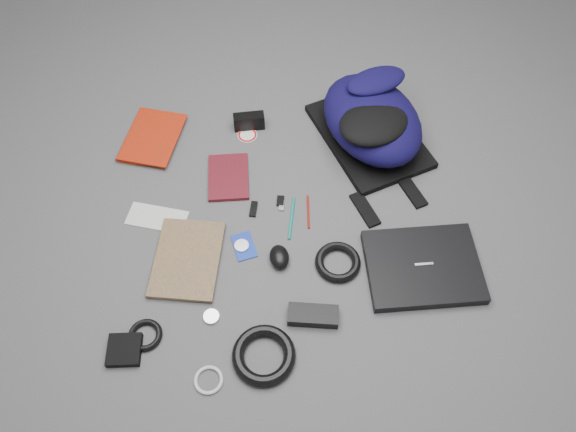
{
  "coord_description": "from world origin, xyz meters",
  "views": [
    {
      "loc": [
        -0.15,
        -0.95,
        1.51
      ],
      "look_at": [
        0.0,
        0.0,
        0.02
      ],
      "focal_mm": 35.0,
      "sensor_mm": 36.0,
      "label": 1
    }
  ],
  "objects": [
    {
      "name": "backpack",
      "position": [
        0.33,
        0.29,
        0.1
      ],
      "size": [
        0.43,
        0.53,
        0.19
      ],
      "primitive_type": null,
      "rotation": [
        0.0,
        0.0,
        0.27
      ],
      "color": "black",
      "rests_on": "ground"
    },
    {
      "name": "sticker_disc",
      "position": [
        -0.09,
        0.37,
        0.0
      ],
      "size": [
        0.07,
        0.07,
        0.0
      ],
      "primitive_type": "cylinder",
      "rotation": [
        0.0,
        0.0,
        -0.03
      ],
      "color": "white",
      "rests_on": "ground"
    },
    {
      "name": "cable_coil",
      "position": [
        0.12,
        -0.18,
        0.01
      ],
      "size": [
        0.16,
        0.16,
        0.03
      ],
      "primitive_type": "torus",
      "rotation": [
        0.0,
        0.0,
        -0.13
      ],
      "color": "black",
      "rests_on": "ground"
    },
    {
      "name": "pen_red",
      "position": [
        0.07,
        0.02,
        0.0
      ],
      "size": [
        0.03,
        0.12,
        0.01
      ],
      "primitive_type": "cylinder",
      "rotation": [
        1.57,
        0.0,
        -0.15
      ],
      "color": "maroon",
      "rests_on": "ground"
    },
    {
      "name": "headphone_right",
      "position": [
        -0.27,
        -0.29,
        0.01
      ],
      "size": [
        0.06,
        0.06,
        0.01
      ],
      "primitive_type": "cylinder",
      "rotation": [
        0.0,
        0.0,
        -0.29
      ],
      "color": "silver",
      "rests_on": "ground"
    },
    {
      "name": "comic_book",
      "position": [
        -0.42,
        -0.08,
        0.01
      ],
      "size": [
        0.26,
        0.31,
        0.02
      ],
      "primitive_type": "imported",
      "rotation": [
        0.0,
        0.0,
        -0.24
      ],
      "color": "#CC980E",
      "rests_on": "ground"
    },
    {
      "name": "power_brick",
      "position": [
        0.02,
        -0.34,
        0.02
      ],
      "size": [
        0.15,
        0.09,
        0.04
      ],
      "primitive_type": "cube",
      "rotation": [
        0.0,
        0.0,
        -0.23
      ],
      "color": "black",
      "rests_on": "ground"
    },
    {
      "name": "usb_silver",
      "position": [
        -0.01,
        0.05,
        0.0
      ],
      "size": [
        0.03,
        0.04,
        0.01
      ],
      "primitive_type": "cube",
      "rotation": [
        0.0,
        0.0,
        -0.23
      ],
      "color": "#B6B6B8",
      "rests_on": "ground"
    },
    {
      "name": "id_badge",
      "position": [
        -0.15,
        -0.08,
        0.0
      ],
      "size": [
        0.08,
        0.1,
        0.0
      ],
      "primitive_type": "cube",
      "rotation": [
        0.0,
        0.0,
        0.16
      ],
      "color": "#1530A4",
      "rests_on": "ground"
    },
    {
      "name": "ground",
      "position": [
        0.0,
        0.0,
        0.0
      ],
      "size": [
        4.0,
        4.0,
        0.0
      ],
      "primitive_type": "plane",
      "color": "#4F4F51",
      "rests_on": "ground"
    },
    {
      "name": "pen_teal",
      "position": [
        0.01,
        0.0,
        0.0
      ],
      "size": [
        0.05,
        0.15,
        0.01
      ],
      "primitive_type": "cylinder",
      "rotation": [
        1.57,
        0.0,
        -0.27
      ],
      "color": "#0E7E6E",
      "rests_on": "ground"
    },
    {
      "name": "earbud_coil",
      "position": [
        -0.46,
        -0.32,
        0.01
      ],
      "size": [
        0.12,
        0.12,
        0.02
      ],
      "primitive_type": "torus",
      "rotation": [
        0.0,
        0.0,
        -0.29
      ],
      "color": "black",
      "rests_on": "ground"
    },
    {
      "name": "key_fob",
      "position": [
        -0.01,
        0.07,
        0.01
      ],
      "size": [
        0.03,
        0.04,
        0.01
      ],
      "primitive_type": "cube",
      "rotation": [
        0.0,
        0.0,
        -0.22
      ],
      "color": "black",
      "rests_on": "ground"
    },
    {
      "name": "laptop",
      "position": [
        0.37,
        -0.24,
        0.02
      ],
      "size": [
        0.35,
        0.29,
        0.03
      ],
      "primitive_type": "cube",
      "rotation": [
        0.0,
        0.0,
        -0.08
      ],
      "color": "black",
      "rests_on": "ground"
    },
    {
      "name": "headphone_left",
      "position": [
        -0.16,
        -0.08,
        0.01
      ],
      "size": [
        0.04,
        0.04,
        0.01
      ],
      "primitive_type": "cylinder",
      "rotation": [
        0.0,
        0.0,
        0.01
      ],
      "color": "silver",
      "rests_on": "ground"
    },
    {
      "name": "mouse",
      "position": [
        -0.05,
        -0.14,
        0.02
      ],
      "size": [
        0.06,
        0.08,
        0.04
      ],
      "primitive_type": "ellipsoid",
      "rotation": [
        0.0,
        0.0,
        0.01
      ],
      "color": "black",
      "rests_on": "ground"
    },
    {
      "name": "compact_camera",
      "position": [
        -0.07,
        0.41,
        0.03
      ],
      "size": [
        0.11,
        0.04,
        0.06
      ],
      "primitive_type": "cube",
      "rotation": [
        0.0,
        0.0,
        -0.03
      ],
      "color": "black",
      "rests_on": "ground"
    },
    {
      "name": "usb_black",
      "position": [
        -0.1,
        0.05,
        0.01
      ],
      "size": [
        0.03,
        0.06,
        0.01
      ],
      "primitive_type": "cube",
      "rotation": [
        0.0,
        0.0,
        -0.27
      ],
      "color": "black",
      "rests_on": "ground"
    },
    {
      "name": "envelope",
      "position": [
        -0.41,
        0.07,
        0.0
      ],
      "size": [
        0.21,
        0.15,
        0.0
      ],
      "primitive_type": "cube",
      "rotation": [
        0.0,
        0.0,
        -0.37
      ],
      "color": "silver",
      "rests_on": "ground"
    },
    {
      "name": "white_cable_coil",
      "position": [
        -0.29,
        -0.47,
        0.01
      ],
      "size": [
        0.1,
        0.1,
        0.01
      ],
      "primitive_type": "torus",
      "rotation": [
        0.0,
        0.0,
        -0.3
      ],
      "color": "beige",
      "rests_on": "ground"
    },
    {
      "name": "pouch",
      "position": [
        -0.51,
        -0.36,
        0.01
      ],
      "size": [
        0.1,
        0.1,
        0.02
      ],
      "primitive_type": "cube",
      "rotation": [
        0.0,
        0.0,
        -0.13
      ],
      "color": "black",
      "rests_on": "ground"
    },
    {
      "name": "dvd_case",
      "position": [
        -0.17,
        0.19,
        0.01
      ],
      "size": [
        0.15,
        0.2,
        0.01
      ],
      "primitive_type": "cube",
      "rotation": [
        0.0,
        0.0,
        -0.09
      ],
      "color": "#430C13",
      "rests_on": "ground"
    },
    {
      "name": "textbook_red",
      "position": [
        -0.5,
        0.43,
        0.01
      ],
      "size": [
        0.26,
        0.29,
        0.03
      ],
      "primitive_type": "imported",
      "rotation": [
        0.0,
        0.0,
        -0.37
      ],
      "color": "#951A08",
      "rests_on": "ground"
    },
    {
      "name": "power_cord_coil",
      "position": [
        -0.14,
        -0.43,
        0.02
      ],
      "size": [
        0.21,
        0.21,
        0.03
      ],
      "primitive_type": "torus",
      "rotation": [
        0.0,
        0.0,
        0.24
      ],
      "color": "black",
      "rests_on": "ground"
    }
  ]
}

